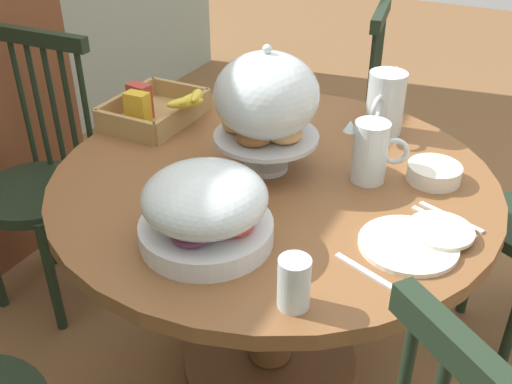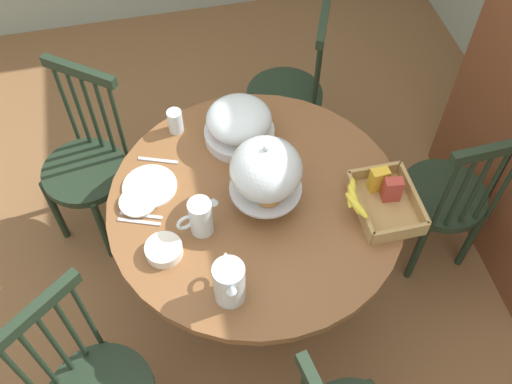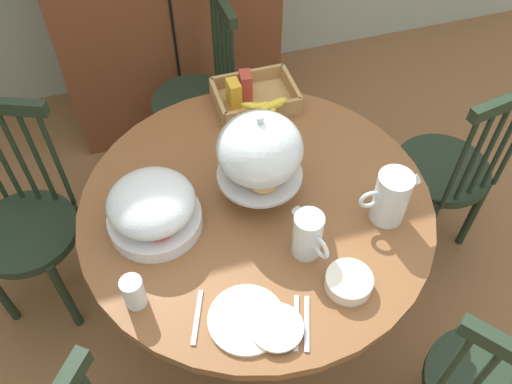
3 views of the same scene
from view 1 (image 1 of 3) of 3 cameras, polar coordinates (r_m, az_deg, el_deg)
ground_plane at (r=2.12m, az=4.37°, el=-14.55°), size 10.00×10.00×0.00m
dining_table at (r=1.70m, az=1.55°, el=-4.63°), size 1.19×1.19×0.74m
windsor_chair_near_window at (r=2.20m, az=-20.03°, el=0.27°), size 0.40×0.40×0.97m
windsor_chair_host_seat at (r=2.49m, az=7.63°, el=5.69°), size 0.41×0.41×0.97m
pastry_stand_with_dome at (r=1.52m, az=1.01°, el=8.79°), size 0.28×0.28×0.34m
fruit_platter_covered at (r=1.29m, az=-4.91°, el=-1.62°), size 0.30×0.30×0.18m
orange_juice_pitcher at (r=1.82m, az=12.32°, el=8.12°), size 0.19×0.11×0.19m
milk_pitcher at (r=1.55m, az=10.94°, el=3.60°), size 0.09×0.17×0.17m
cereal_basket at (r=1.89m, az=-9.62°, el=7.86°), size 0.32×0.30×0.12m
china_plate_large at (r=1.35m, az=14.44°, el=-4.95°), size 0.22×0.22×0.01m
china_plate_small at (r=1.40m, az=17.35°, el=-3.53°), size 0.15×0.15×0.01m
cereal_bowl at (r=1.61m, az=16.77°, el=1.78°), size 0.14×0.14×0.04m
drinking_glass at (r=1.14m, az=3.68°, el=-8.75°), size 0.06×0.06×0.11m
table_knife at (r=1.46m, az=17.61°, el=-2.75°), size 0.07×0.16×0.01m
dinner_fork at (r=1.48m, az=18.23°, el=-2.30°), size 0.07×0.16×0.01m
soup_spoon at (r=1.26m, az=10.72°, el=-7.69°), size 0.07×0.16×0.01m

